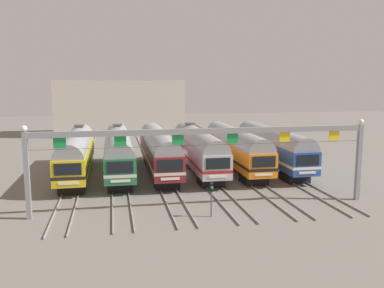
# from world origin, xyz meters

# --- Properties ---
(ground_plane) EXTENTS (160.00, 160.00, 0.00)m
(ground_plane) POSITION_xyz_m (0.00, 0.00, 0.00)
(ground_plane) COLOR slate
(track_bed) EXTENTS (23.46, 70.00, 0.15)m
(track_bed) POSITION_xyz_m (0.00, 17.00, 0.07)
(track_bed) COLOR gray
(track_bed) RESTS_ON ground
(commuter_train_yellow) EXTENTS (2.88, 18.06, 5.05)m
(commuter_train_yellow) POSITION_xyz_m (-10.98, -0.00, 2.69)
(commuter_train_yellow) COLOR gold
(commuter_train_yellow) RESTS_ON ground
(commuter_train_green) EXTENTS (2.88, 18.06, 5.05)m
(commuter_train_green) POSITION_xyz_m (-6.59, -0.00, 2.69)
(commuter_train_green) COLOR #236B42
(commuter_train_green) RESTS_ON ground
(commuter_train_maroon) EXTENTS (2.88, 18.06, 4.77)m
(commuter_train_maroon) POSITION_xyz_m (-2.20, -0.01, 2.69)
(commuter_train_maroon) COLOR maroon
(commuter_train_maroon) RESTS_ON ground
(commuter_train_stainless) EXTENTS (2.88, 18.06, 5.05)m
(commuter_train_stainless) POSITION_xyz_m (2.20, -0.00, 2.69)
(commuter_train_stainless) COLOR #B2B5BA
(commuter_train_stainless) RESTS_ON ground
(commuter_train_orange) EXTENTS (2.88, 18.06, 4.77)m
(commuter_train_orange) POSITION_xyz_m (6.59, -0.01, 2.69)
(commuter_train_orange) COLOR orange
(commuter_train_orange) RESTS_ON ground
(commuter_train_blue) EXTENTS (2.88, 18.06, 4.77)m
(commuter_train_blue) POSITION_xyz_m (10.98, -0.01, 2.69)
(commuter_train_blue) COLOR #284C9E
(commuter_train_blue) RESTS_ON ground
(catenary_gantry) EXTENTS (27.19, 0.44, 6.97)m
(catenary_gantry) POSITION_xyz_m (0.00, -13.50, 5.38)
(catenary_gantry) COLOR gray
(catenary_gantry) RESTS_ON ground
(yard_signal_mast) EXTENTS (0.28, 0.35, 2.63)m
(yard_signal_mast) POSITION_xyz_m (0.00, -15.60, 1.84)
(yard_signal_mast) COLOR #59595E
(yard_signal_mast) RESTS_ON ground
(maintenance_building) EXTENTS (23.61, 10.00, 10.22)m
(maintenance_building) POSITION_xyz_m (-5.66, 36.16, 5.11)
(maintenance_building) COLOR beige
(maintenance_building) RESTS_ON ground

